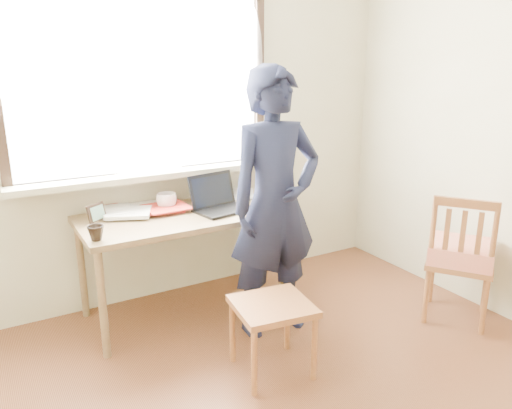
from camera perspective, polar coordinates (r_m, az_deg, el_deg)
room_shell at (r=1.95m, az=8.98°, el=14.64°), size 3.52×4.02×2.61m
desk at (r=3.33m, az=-8.42°, el=-2.29°), size 1.32×0.66×0.71m
laptop at (r=3.36m, az=-4.32°, el=0.33°), size 0.39×0.34×0.24m
mug_white at (r=3.43m, az=-10.18°, el=0.39°), size 0.19×0.19×0.11m
mug_dark at (r=2.93m, az=-17.83°, el=-3.11°), size 0.12×0.12×0.09m
mouse at (r=3.38m, az=-1.50°, el=-0.21°), size 0.10×0.07×0.04m
desk_clutter at (r=3.41m, az=-12.93°, el=-0.44°), size 0.65×0.44×0.04m
book_a at (r=3.38m, az=-17.19°, el=-1.06°), size 0.24×0.30×0.03m
book_b at (r=3.73m, az=-3.26°, el=1.20°), size 0.29×0.32×0.02m
picture_frame at (r=3.25m, az=-17.76°, el=-1.04°), size 0.12×0.09×0.11m
work_chair at (r=2.79m, az=1.87°, el=-12.37°), size 0.45×0.44×0.41m
side_chair at (r=3.54m, az=22.36°, el=-5.29°), size 0.55×0.56×0.88m
person at (r=3.06m, az=2.19°, el=0.05°), size 0.62×0.42×1.66m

